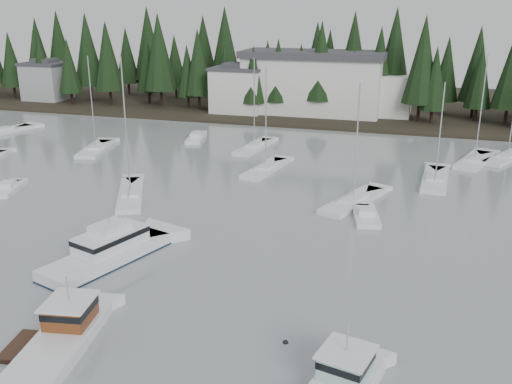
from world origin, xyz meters
TOP-DOWN VIEW (x-y plane):
  - far_shore_land at (0.00, 97.00)m, footprint 240.00×54.00m
  - conifer_treeline at (0.00, 86.00)m, footprint 200.00×22.00m
  - house_west at (-18.00, 79.00)m, footprint 9.54×7.42m
  - house_far_west at (-60.00, 81.00)m, footprint 8.48×7.42m
  - harbor_inn at (-2.96, 82.34)m, footprint 29.50×11.50m
  - lobster_boat_brown at (-4.17, 5.60)m, footprint 5.60×9.42m
  - cabin_cruiser_center at (-7.68, 16.80)m, footprint 6.54×11.45m
  - sailboat_0 at (8.75, 36.15)m, footprint 5.93×10.33m
  - sailboat_1 at (21.37, 56.40)m, footprint 5.67×10.36m
  - sailboat_2 at (16.61, 46.39)m, footprint 3.13×10.36m
  - sailboat_4 at (-13.83, 31.42)m, footprint 7.05×10.92m
  - sailboat_6 at (-28.09, 47.61)m, footprint 4.94×9.76m
  - sailboat_7 at (-7.59, 55.03)m, footprint 3.53×9.86m
  - sailboat_10 at (-3.04, 44.98)m, footprint 3.89×9.75m
  - sailboat_11 at (-48.49, 53.09)m, footprint 5.59×11.16m
  - sailboat_12 at (25.55, 59.59)m, footprint 7.26×10.65m
  - runabout_0 at (-27.38, 29.13)m, footprint 3.73×5.77m
  - runabout_1 at (10.48, 32.13)m, footprint 3.36×5.85m
  - runabout_3 at (-17.58, 57.94)m, footprint 3.70×7.11m
  - mooring_buoy_dark at (8.34, 9.87)m, footprint 0.35×0.35m

SIDE VIEW (x-z plane):
  - far_shore_land at x=0.00m, z-range -0.50..0.50m
  - conifer_treeline at x=0.00m, z-range -10.00..10.00m
  - mooring_buoy_dark at x=8.34m, z-range -0.18..0.18m
  - sailboat_11 at x=-48.49m, z-range -6.02..6.13m
  - sailboat_12 at x=25.55m, z-range -5.68..5.79m
  - sailboat_2 at x=16.61m, z-range -5.80..5.91m
  - sailboat_0 at x=8.75m, z-range -6.26..6.39m
  - sailboat_6 at x=-28.09m, z-range -6.57..6.71m
  - sailboat_7 at x=-7.59m, z-range -6.38..6.52m
  - sailboat_1 at x=21.37m, z-range -6.94..7.08m
  - sailboat_10 at x=-3.04m, z-range -6.45..6.59m
  - sailboat_4 at x=-13.83m, z-range -7.37..7.54m
  - runabout_0 at x=-27.38m, z-range -0.58..0.84m
  - runabout_1 at x=10.48m, z-range -0.58..0.84m
  - runabout_3 at x=-17.58m, z-range -0.58..0.84m
  - lobster_boat_brown at x=-4.17m, z-range -1.72..2.74m
  - cabin_cruiser_center at x=-7.68m, z-range -1.64..3.05m
  - house_far_west at x=-60.00m, z-range 0.28..8.53m
  - house_west at x=-18.00m, z-range 0.28..9.03m
  - harbor_inn at x=-2.96m, z-range 0.33..11.23m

